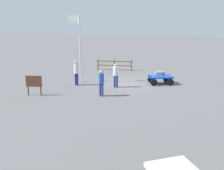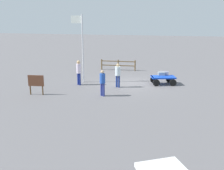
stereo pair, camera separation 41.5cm
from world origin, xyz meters
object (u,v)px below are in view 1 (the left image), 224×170
(suitcase_maroon, at_px, (161,73))
(worker_trailing, at_px, (76,71))
(worker_supervisor, at_px, (116,73))
(worker_lead, at_px, (101,81))
(suitcase_dark, at_px, (159,73))
(luggage_cart, at_px, (160,78))
(signboard, at_px, (34,83))
(flagpole, at_px, (79,43))

(suitcase_maroon, height_order, worker_trailing, worker_trailing)
(suitcase_maroon, relative_size, worker_supervisor, 0.38)
(suitcase_maroon, height_order, worker_lead, worker_lead)
(suitcase_maroon, bearing_deg, suitcase_dark, 43.74)
(worker_trailing, bearing_deg, suitcase_dark, -159.96)
(luggage_cart, relative_size, signboard, 1.55)
(worker_lead, relative_size, worker_supervisor, 0.97)
(worker_trailing, bearing_deg, signboard, 62.12)
(flagpole, xyz_separation_m, signboard, (1.57, 4.03, -2.14))
(luggage_cart, relative_size, flagpole, 0.39)
(luggage_cart, bearing_deg, worker_supervisor, 28.97)
(suitcase_dark, height_order, signboard, signboard)
(suitcase_dark, xyz_separation_m, worker_trailing, (5.79, 2.11, 0.34))
(worker_trailing, relative_size, flagpole, 0.36)
(worker_supervisor, bearing_deg, luggage_cart, -151.03)
(flagpole, height_order, signboard, flagpole)
(suitcase_dark, bearing_deg, signboard, 35.11)
(worker_lead, height_order, signboard, worker_lead)
(worker_trailing, distance_m, flagpole, 2.11)
(suitcase_maroon, height_order, flagpole, flagpole)
(worker_trailing, xyz_separation_m, worker_supervisor, (-2.92, -0.04, -0.05))
(luggage_cart, bearing_deg, suitcase_maroon, -94.15)
(suitcase_maroon, bearing_deg, flagpole, 12.88)
(flagpole, bearing_deg, signboard, 68.72)
(worker_supervisor, bearing_deg, worker_lead, 79.87)
(suitcase_maroon, distance_m, worker_lead, 5.77)
(flagpole, bearing_deg, worker_supervisor, 163.92)
(luggage_cart, height_order, signboard, signboard)
(worker_trailing, bearing_deg, suitcase_maroon, -159.02)
(suitcase_dark, distance_m, worker_supervisor, 3.55)
(signboard, bearing_deg, worker_lead, -168.87)
(worker_lead, height_order, worker_supervisor, worker_supervisor)
(suitcase_maroon, height_order, signboard, signboard)
(worker_trailing, bearing_deg, worker_lead, 137.38)
(worker_supervisor, height_order, flagpole, flagpole)
(signboard, bearing_deg, luggage_cart, -147.52)
(worker_trailing, bearing_deg, flagpole, -84.78)
(luggage_cart, xyz_separation_m, worker_supervisor, (3.02, 1.67, 0.58))
(luggage_cart, bearing_deg, suitcase_dark, -70.07)
(luggage_cart, bearing_deg, worker_lead, 49.44)
(suitcase_dark, bearing_deg, worker_supervisor, 35.83)
(worker_lead, height_order, flagpole, flagpole)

